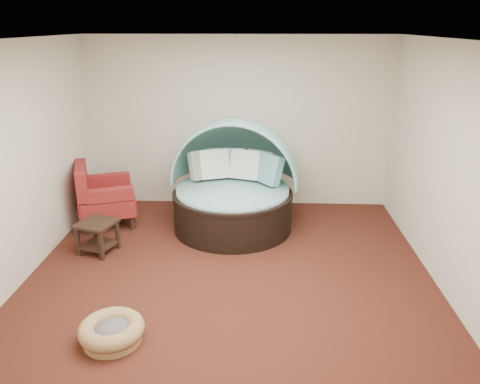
{
  "coord_description": "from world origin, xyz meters",
  "views": [
    {
      "loc": [
        0.34,
        -5.14,
        2.96
      ],
      "look_at": [
        0.1,
        0.6,
        0.88
      ],
      "focal_mm": 35.0,
      "sensor_mm": 36.0,
      "label": 1
    }
  ],
  "objects_px": {
    "pet_basket": "(112,331)",
    "canopy_daybed": "(234,178)",
    "side_table": "(98,233)",
    "red_armchair": "(102,196)"
  },
  "relations": [
    {
      "from": "red_armchair",
      "to": "side_table",
      "type": "distance_m",
      "value": 0.99
    },
    {
      "from": "canopy_daybed",
      "to": "red_armchair",
      "type": "distance_m",
      "value": 2.05
    },
    {
      "from": "pet_basket",
      "to": "canopy_daybed",
      "type": "bearing_deg",
      "value": 69.93
    },
    {
      "from": "canopy_daybed",
      "to": "side_table",
      "type": "distance_m",
      "value": 2.1
    },
    {
      "from": "canopy_daybed",
      "to": "red_armchair",
      "type": "height_order",
      "value": "canopy_daybed"
    },
    {
      "from": "canopy_daybed",
      "to": "pet_basket",
      "type": "height_order",
      "value": "canopy_daybed"
    },
    {
      "from": "canopy_daybed",
      "to": "side_table",
      "type": "xyz_separation_m",
      "value": [
        -1.8,
        -0.98,
        -0.48
      ]
    },
    {
      "from": "red_armchair",
      "to": "pet_basket",
      "type": "bearing_deg",
      "value": -90.45
    },
    {
      "from": "pet_basket",
      "to": "red_armchair",
      "type": "bearing_deg",
      "value": 109.03
    },
    {
      "from": "red_armchair",
      "to": "side_table",
      "type": "relative_size",
      "value": 1.84
    }
  ]
}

